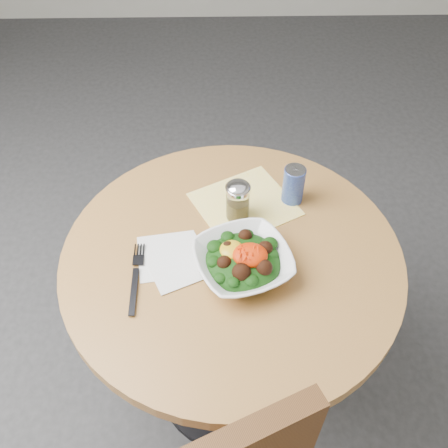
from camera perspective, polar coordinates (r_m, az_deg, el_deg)
The scene contains 8 objects.
ground at distance 1.95m, azimuth 0.64°, elevation -17.38°, with size 6.00×6.00×0.00m, color #2D2D2F.
table at distance 1.47m, azimuth 0.82°, elevation -8.16°, with size 0.90×0.90×0.75m.
cloth_napkin at distance 1.43m, azimuth 2.37°, elevation 2.29°, with size 0.26×0.24×0.00m, color yellow.
paper_napkins at distance 1.30m, azimuth -5.79°, elevation -4.00°, with size 0.22×0.21×0.00m.
salad_bowl at distance 1.25m, azimuth 2.19°, elevation -4.23°, with size 0.31×0.31×0.09m.
fork at distance 1.28m, azimuth -10.03°, elevation -5.81°, with size 0.03×0.22×0.00m.
spice_shaker at distance 1.36m, azimuth 1.58°, elevation 2.68°, with size 0.07×0.07×0.12m.
beverage_can at distance 1.42m, azimuth 7.94°, elevation 4.47°, with size 0.06×0.06×0.12m.
Camera 1 is at (-0.04, -0.83, 1.77)m, focal length 40.00 mm.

